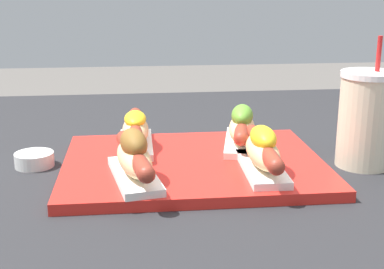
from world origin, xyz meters
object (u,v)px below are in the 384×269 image
hot_dog_3 (242,128)px  sauce_bowl (34,159)px  hot_dog_1 (263,151)px  drink_cup (366,119)px  serving_tray (193,165)px  hot_dog_2 (136,130)px  hot_dog_0 (134,158)px

hot_dog_3 → sauce_bowl: 0.38m
hot_dog_1 → sauce_bowl: size_ratio=3.10×
hot_dog_3 → drink_cup: size_ratio=0.91×
serving_tray → drink_cup: 0.31m
hot_dog_2 → drink_cup: size_ratio=0.93×
serving_tray → hot_dog_1: 0.13m
hot_dog_3 → sauce_bowl: (-0.38, -0.02, -0.04)m
hot_dog_2 → hot_dog_1: bearing=-37.1°
hot_dog_0 → hot_dog_3: hot_dog_0 is taller
hot_dog_2 → hot_dog_3: bearing=-2.9°
hot_dog_2 → drink_cup: drink_cup is taller
sauce_bowl → drink_cup: (0.58, -0.06, 0.07)m
serving_tray → sauce_bowl: sauce_bowl is taller
hot_dog_3 → serving_tray: bearing=-144.1°
serving_tray → hot_dog_1: hot_dog_1 is taller
hot_dog_1 → sauce_bowl: hot_dog_1 is taller
serving_tray → hot_dog_3: bearing=35.9°
hot_dog_0 → drink_cup: size_ratio=0.91×
hot_dog_3 → sauce_bowl: hot_dog_3 is taller
hot_dog_2 → sauce_bowl: size_ratio=3.10×
hot_dog_1 → hot_dog_2: (-0.20, 0.15, -0.00)m
serving_tray → sauce_bowl: bearing=170.4°
sauce_bowl → drink_cup: bearing=-5.7°
serving_tray → drink_cup: (0.30, -0.01, 0.08)m
serving_tray → drink_cup: bearing=-2.1°
hot_dog_0 → hot_dog_2: bearing=88.8°
hot_dog_1 → hot_dog_2: bearing=142.9°
hot_dog_2 → hot_dog_3: size_ratio=1.02×
hot_dog_1 → hot_dog_3: size_ratio=1.02×
hot_dog_1 → hot_dog_2: hot_dog_1 is taller
sauce_bowl → hot_dog_1: bearing=-17.2°
hot_dog_0 → hot_dog_3: bearing=37.8°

